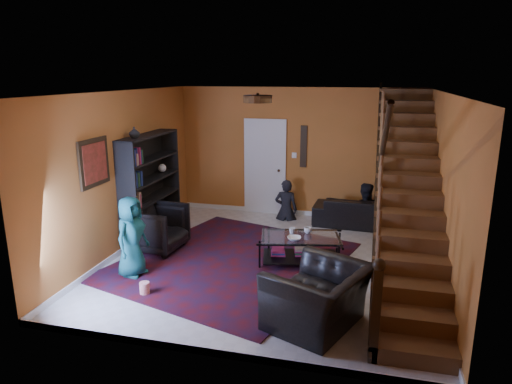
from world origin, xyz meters
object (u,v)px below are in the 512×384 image
at_px(sofa, 364,212).
at_px(armchair_right, 318,297).
at_px(coffee_table, 300,248).
at_px(armchair_left, 157,228).
at_px(bookshelf, 151,189).

height_order(sofa, armchair_right, armchair_right).
distance_m(sofa, coffee_table, 2.46).
xyz_separation_m(sofa, coffee_table, (-0.98, -2.26, -0.01)).
bearing_deg(armchair_left, coffee_table, -85.54).
bearing_deg(bookshelf, armchair_left, -57.10).
distance_m(bookshelf, armchair_right, 4.22).
distance_m(sofa, armchair_right, 4.13).
distance_m(armchair_left, armchair_right, 3.58).
height_order(bookshelf, sofa, bookshelf).
distance_m(bookshelf, coffee_table, 3.06).
height_order(bookshelf, armchair_left, bookshelf).
relative_size(bookshelf, armchair_left, 2.21).
height_order(bookshelf, coffee_table, bookshelf).
xyz_separation_m(bookshelf, coffee_table, (2.93, -0.56, -0.68)).
distance_m(sofa, armchair_left, 4.20).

